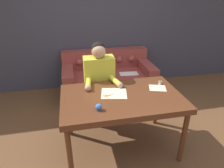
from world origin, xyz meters
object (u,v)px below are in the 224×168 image
couch (108,79)px  scissors (109,95)px  pin_cushion (99,107)px  dining_table (122,101)px  thread_spool (160,83)px  person (100,85)px

couch → scissors: size_ratio=7.98×
scissors → pin_cushion: 0.32m
dining_table → thread_spool: size_ratio=31.55×
couch → scissors: (-0.27, -1.51, 0.48)m
dining_table → pin_cushion: (-0.31, -0.24, 0.11)m
dining_table → pin_cushion: pin_cushion is taller
scissors → thread_spool: size_ratio=4.77×
person → scissors: size_ratio=5.96×
thread_spool → pin_cushion: pin_cushion is taller
dining_table → scissors: (-0.15, 0.03, 0.08)m
couch → person: 1.07m
scissors → thread_spool: bearing=12.8°
scissors → dining_table: bearing=-12.9°
couch → thread_spool: 1.50m
dining_table → scissors: scissors is taller
person → thread_spool: size_ratio=28.42×
dining_table → couch: couch is taller
person → thread_spool: person is taller
couch → dining_table: bearing=-94.5°
couch → scissors: bearing=-100.1°
pin_cushion → thread_spool: bearing=26.5°
person → scissors: person is taller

